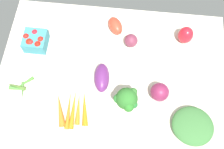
# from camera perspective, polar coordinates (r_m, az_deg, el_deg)

# --- Properties ---
(tablecloth) EXTENTS (1.04, 0.76, 0.02)m
(tablecloth) POSITION_cam_1_polar(r_m,az_deg,el_deg) (1.27, 0.00, -0.55)
(tablecloth) COLOR beige
(tablecloth) RESTS_ON ground
(berry_basket) EXTENTS (0.11, 0.11, 0.08)m
(berry_basket) POSITION_cam_1_polar(r_m,az_deg,el_deg) (1.35, -15.51, 6.70)
(berry_basket) COLOR teal
(berry_basket) RESTS_ON tablecloth
(broccoli_head) EXTENTS (0.10, 0.10, 0.13)m
(broccoli_head) POSITION_cam_1_polar(r_m,az_deg,el_deg) (1.14, 3.07, -5.14)
(broccoli_head) COLOR #A1C885
(broccoli_head) RESTS_ON tablecloth
(red_onion_near_basket) EXTENTS (0.06, 0.06, 0.06)m
(red_onion_near_basket) POSITION_cam_1_polar(r_m,az_deg,el_deg) (1.31, 3.93, 6.97)
(red_onion_near_basket) COLOR brown
(red_onion_near_basket) RESTS_ON tablecloth
(okra_pile) EXTENTS (0.12, 0.11, 0.02)m
(okra_pile) POSITION_cam_1_polar(r_m,az_deg,el_deg) (1.30, -18.45, -2.44)
(okra_pile) COLOR #488836
(okra_pile) RESTS_ON tablecloth
(carrot_bunch) EXTENTS (0.16, 0.17, 0.03)m
(carrot_bunch) POSITION_cam_1_polar(r_m,az_deg,el_deg) (1.21, -8.15, -7.10)
(carrot_bunch) COLOR orange
(carrot_bunch) RESTS_ON tablecloth
(eggplant) EXTENTS (0.08, 0.14, 0.07)m
(eggplant) POSITION_cam_1_polar(r_m,az_deg,el_deg) (1.22, -2.10, -0.65)
(eggplant) COLOR #64276C
(eggplant) RESTS_ON tablecloth
(bell_pepper_red) EXTENTS (0.08, 0.08, 0.09)m
(bell_pepper_red) POSITION_cam_1_polar(r_m,az_deg,el_deg) (1.35, 14.88, 7.85)
(bell_pepper_red) COLOR red
(bell_pepper_red) RESTS_ON tablecloth
(red_onion_center) EXTENTS (0.08, 0.08, 0.08)m
(red_onion_center) POSITION_cam_1_polar(r_m,az_deg,el_deg) (1.21, 9.77, -3.58)
(red_onion_center) COLOR maroon
(red_onion_center) RESTS_ON tablecloth
(roma_tomato) EXTENTS (0.10, 0.11, 0.06)m
(roma_tomato) POSITION_cam_1_polar(r_m,az_deg,el_deg) (1.36, 0.70, 9.99)
(roma_tomato) COLOR red
(roma_tomato) RESTS_ON tablecloth
(leafy_greens_clump) EXTENTS (0.22, 0.21, 0.05)m
(leafy_greens_clump) POSITION_cam_1_polar(r_m,az_deg,el_deg) (1.21, 16.26, -10.10)
(leafy_greens_clump) COLOR #3B7138
(leafy_greens_clump) RESTS_ON tablecloth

